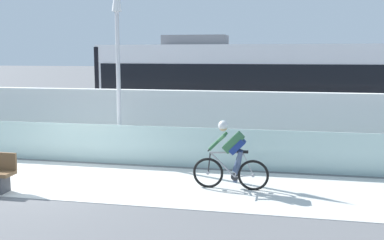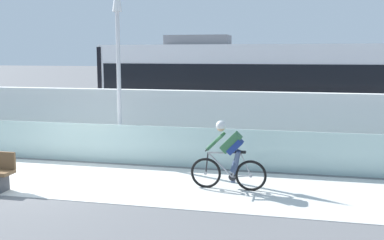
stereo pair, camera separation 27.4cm
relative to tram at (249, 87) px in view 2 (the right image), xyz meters
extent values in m
plane|color=slate|center=(-4.15, -6.85, -1.89)|extent=(200.00, 200.00, 0.00)
cube|color=silver|center=(-4.15, -6.85, -1.89)|extent=(32.00, 3.20, 0.01)
cube|color=silver|center=(-4.15, -5.00, -1.33)|extent=(32.00, 0.05, 1.12)
cube|color=white|center=(-4.15, -3.20, -0.90)|extent=(32.00, 0.36, 1.98)
cube|color=#595654|center=(-4.15, -0.72, -1.89)|extent=(32.00, 0.08, 0.01)
cube|color=#595654|center=(-4.15, 0.72, -1.89)|extent=(32.00, 0.08, 0.01)
cube|color=silver|center=(0.02, 0.00, 0.01)|extent=(11.00, 2.50, 3.10)
cube|color=black|center=(0.02, 0.00, 0.36)|extent=(10.56, 2.54, 1.04)
cube|color=red|center=(0.02, 0.00, -1.36)|extent=(10.78, 2.53, 0.28)
cube|color=slate|center=(-1.96, 0.00, 1.74)|extent=(2.40, 1.10, 0.36)
cube|color=#232326|center=(-3.50, 0.00, -1.53)|extent=(1.40, 1.88, 0.20)
cylinder|color=black|center=(-3.50, -0.72, -1.59)|extent=(0.60, 0.10, 0.60)
cylinder|color=black|center=(-3.50, 0.72, -1.59)|extent=(0.60, 0.10, 0.60)
cube|color=#232326|center=(3.54, 0.00, -1.53)|extent=(1.40, 1.88, 0.20)
cylinder|color=black|center=(3.54, -0.72, -1.59)|extent=(0.60, 0.10, 0.60)
cylinder|color=black|center=(3.54, 0.72, -1.59)|extent=(0.60, 0.10, 0.60)
cube|color=black|center=(-5.43, 0.00, 0.01)|extent=(0.16, 2.54, 2.94)
torus|color=black|center=(-0.28, -6.85, -1.53)|extent=(0.72, 0.06, 0.72)
cylinder|color=#99999E|center=(-0.28, -6.85, -1.53)|extent=(0.07, 0.10, 0.07)
torus|color=black|center=(0.77, -6.85, -1.53)|extent=(0.72, 0.06, 0.72)
cylinder|color=#99999E|center=(0.77, -6.85, -1.53)|extent=(0.07, 0.10, 0.07)
cylinder|color=#99999E|center=(0.06, -6.85, -1.32)|extent=(0.60, 0.04, 0.58)
cylinder|color=#99999E|center=(0.43, -6.85, -1.30)|extent=(0.22, 0.04, 0.59)
cylinder|color=#99999E|center=(0.15, -6.85, -1.03)|extent=(0.76, 0.04, 0.07)
cylinder|color=#99999E|center=(0.56, -6.85, -1.56)|extent=(0.43, 0.03, 0.09)
cylinder|color=#99999E|center=(0.65, -6.85, -1.27)|extent=(0.27, 0.02, 0.53)
cylinder|color=black|center=(-0.26, -6.85, -1.29)|extent=(0.08, 0.03, 0.49)
cube|color=black|center=(0.52, -6.85, -0.99)|extent=(0.24, 0.10, 0.05)
cylinder|color=black|center=(-0.23, -6.85, -0.94)|extent=(0.03, 0.58, 0.03)
cylinder|color=#262628|center=(0.34, -6.85, -1.59)|extent=(0.18, 0.02, 0.18)
cube|color=#33663F|center=(0.30, -6.85, -0.78)|extent=(0.50, 0.28, 0.51)
cube|color=navy|center=(0.40, -6.85, -0.87)|extent=(0.38, 0.30, 0.38)
sphere|color=tan|center=(0.06, -6.85, -0.43)|extent=(0.20, 0.20, 0.20)
sphere|color=silver|center=(0.06, -6.85, -0.40)|extent=(0.23, 0.23, 0.23)
cylinder|color=#33663F|center=(-0.05, -6.85, -0.77)|extent=(0.44, 0.41, 0.41)
cylinder|color=#33663F|center=(-0.05, -6.85, -0.77)|extent=(0.44, 0.41, 0.41)
cylinder|color=#384766|center=(0.41, -6.85, -1.35)|extent=(0.29, 0.33, 0.80)
cylinder|color=#384766|center=(0.41, -6.85, -1.21)|extent=(0.29, 0.33, 0.54)
cylinder|color=gray|center=(-3.27, -4.70, -1.79)|extent=(0.24, 0.24, 0.20)
cylinder|color=silver|center=(-3.27, -4.70, 0.31)|extent=(0.12, 0.12, 4.20)
cube|color=#4C4C51|center=(-4.71, -8.20, -1.69)|extent=(0.08, 0.36, 0.41)
camera|label=1|loc=(1.46, -17.05, 1.22)|focal=42.55mm
camera|label=2|loc=(1.73, -16.99, 1.22)|focal=42.55mm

